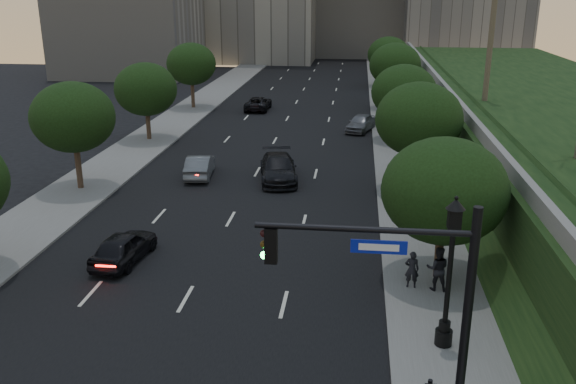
# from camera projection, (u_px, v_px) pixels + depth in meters

# --- Properties ---
(ground) EXTENTS (160.00, 160.00, 0.00)m
(ground) POSITION_uv_depth(u_px,v_px,m) (144.00, 373.00, 19.88)
(ground) COLOR black
(ground) RESTS_ON ground
(road_surface) EXTENTS (16.00, 140.00, 0.02)m
(road_surface) POSITION_uv_depth(u_px,v_px,m) (271.00, 147.00, 48.13)
(road_surface) COLOR black
(road_surface) RESTS_ON ground
(sidewalk_right) EXTENTS (4.50, 140.00, 0.15)m
(sidewalk_right) POSITION_uv_depth(u_px,v_px,m) (403.00, 150.00, 47.01)
(sidewalk_right) COLOR slate
(sidewalk_right) RESTS_ON ground
(sidewalk_left) EXTENTS (4.50, 140.00, 0.15)m
(sidewalk_left) POSITION_uv_depth(u_px,v_px,m) (146.00, 142.00, 49.21)
(sidewalk_left) COLOR slate
(sidewalk_left) RESTS_ON ground
(embankment) EXTENTS (18.00, 90.00, 4.00)m
(embankment) POSITION_uv_depth(u_px,v_px,m) (574.00, 135.00, 43.25)
(embankment) COLOR black
(embankment) RESTS_ON ground
(parapet_wall) EXTENTS (0.35, 90.00, 0.70)m
(parapet_wall) POSITION_uv_depth(u_px,v_px,m) (454.00, 100.00, 43.41)
(parapet_wall) COLOR slate
(parapet_wall) RESTS_ON embankment
(office_block_filler) EXTENTS (18.00, 16.00, 14.00)m
(office_block_filler) POSITION_uv_depth(u_px,v_px,m) (129.00, 24.00, 86.36)
(office_block_filler) COLOR #A6A298
(office_block_filler) RESTS_ON ground
(tree_right_a) EXTENTS (5.20, 5.20, 6.24)m
(tree_right_a) POSITION_uv_depth(u_px,v_px,m) (444.00, 191.00, 25.02)
(tree_right_a) COLOR #38281C
(tree_right_a) RESTS_ON ground
(tree_right_b) EXTENTS (5.20, 5.20, 6.74)m
(tree_right_b) POSITION_uv_depth(u_px,v_px,m) (419.00, 119.00, 36.17)
(tree_right_b) COLOR #38281C
(tree_right_b) RESTS_ON ground
(tree_right_c) EXTENTS (5.20, 5.20, 6.24)m
(tree_right_c) POSITION_uv_depth(u_px,v_px,m) (404.00, 92.00, 48.57)
(tree_right_c) COLOR #38281C
(tree_right_c) RESTS_ON ground
(tree_right_d) EXTENTS (5.20, 5.20, 6.74)m
(tree_right_d) POSITION_uv_depth(u_px,v_px,m) (395.00, 65.00, 61.60)
(tree_right_d) COLOR #38281C
(tree_right_d) RESTS_ON ground
(tree_right_e) EXTENTS (5.20, 5.20, 6.24)m
(tree_right_e) POSITION_uv_depth(u_px,v_px,m) (389.00, 55.00, 75.88)
(tree_right_e) COLOR #38281C
(tree_right_e) RESTS_ON ground
(tree_left_b) EXTENTS (5.00, 5.00, 6.71)m
(tree_left_b) POSITION_uv_depth(u_px,v_px,m) (73.00, 117.00, 36.48)
(tree_left_b) COLOR #38281C
(tree_left_b) RESTS_ON ground
(tree_left_c) EXTENTS (5.00, 5.00, 6.34)m
(tree_left_c) POSITION_uv_depth(u_px,v_px,m) (146.00, 89.00, 48.84)
(tree_left_c) COLOR #38281C
(tree_left_c) RESTS_ON ground
(tree_left_d) EXTENTS (5.00, 5.00, 6.71)m
(tree_left_d) POSITION_uv_depth(u_px,v_px,m) (191.00, 64.00, 61.90)
(tree_left_d) COLOR #38281C
(tree_left_d) RESTS_ON ground
(traffic_signal_mast) EXTENTS (5.68, 0.56, 7.00)m
(traffic_signal_mast) POSITION_uv_depth(u_px,v_px,m) (422.00, 327.00, 15.65)
(traffic_signal_mast) COLOR black
(traffic_signal_mast) RESTS_ON ground
(street_lamp) EXTENTS (0.64, 0.64, 5.62)m
(street_lamp) POSITION_uv_depth(u_px,v_px,m) (449.00, 280.00, 20.44)
(street_lamp) COLOR black
(street_lamp) RESTS_ON ground
(sedan_near_left) EXTENTS (2.16, 4.40, 1.45)m
(sedan_near_left) POSITION_uv_depth(u_px,v_px,m) (124.00, 247.00, 27.78)
(sedan_near_left) COLOR black
(sedan_near_left) RESTS_ON ground
(sedan_mid_left) EXTENTS (2.04, 4.60, 1.47)m
(sedan_mid_left) POSITION_uv_depth(u_px,v_px,m) (200.00, 166.00, 40.35)
(sedan_mid_left) COLOR #5B5F63
(sedan_mid_left) RESTS_ON ground
(sedan_far_left) EXTENTS (2.32, 4.97, 1.38)m
(sedan_far_left) POSITION_uv_depth(u_px,v_px,m) (258.00, 103.00, 62.41)
(sedan_far_left) COLOR black
(sedan_far_left) RESTS_ON ground
(sedan_near_right) EXTENTS (3.22, 5.92, 1.63)m
(sedan_near_right) POSITION_uv_depth(u_px,v_px,m) (278.00, 168.00, 39.51)
(sedan_near_right) COLOR black
(sedan_near_right) RESTS_ON ground
(sedan_far_right) EXTENTS (3.03, 4.74, 1.50)m
(sedan_far_right) POSITION_uv_depth(u_px,v_px,m) (361.00, 123.00, 53.12)
(sedan_far_right) COLOR slate
(sedan_far_right) RESTS_ON ground
(pedestrian_a) EXTENTS (0.60, 0.41, 1.59)m
(pedestrian_a) POSITION_uv_depth(u_px,v_px,m) (412.00, 269.00, 25.04)
(pedestrian_a) COLOR black
(pedestrian_a) RESTS_ON sidewalk_right
(pedestrian_b) EXTENTS (0.97, 0.78, 1.88)m
(pedestrian_b) POSITION_uv_depth(u_px,v_px,m) (438.00, 269.00, 24.79)
(pedestrian_b) COLOR black
(pedestrian_b) RESTS_ON sidewalk_right
(pedestrian_c) EXTENTS (0.99, 0.48, 1.64)m
(pedestrian_c) POSITION_uv_depth(u_px,v_px,m) (406.00, 216.00, 30.88)
(pedestrian_c) COLOR black
(pedestrian_c) RESTS_ON sidewalk_right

